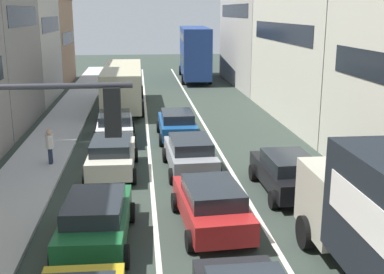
% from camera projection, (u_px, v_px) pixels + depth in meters
% --- Properties ---
extents(sidewalk_left, '(2.60, 64.00, 0.14)m').
position_uv_depth(sidewalk_left, '(58.00, 131.00, 27.37)').
color(sidewalk_left, '#B5B5B5').
rests_on(sidewalk_left, ground).
extents(lane_stripe_left, '(0.16, 60.00, 0.01)m').
position_uv_depth(lane_stripe_left, '(147.00, 130.00, 27.91)').
color(lane_stripe_left, silver).
rests_on(lane_stripe_left, ground).
extents(lane_stripe_right, '(0.16, 60.00, 0.01)m').
position_uv_depth(lane_stripe_right, '(206.00, 128.00, 28.26)').
color(lane_stripe_right, silver).
rests_on(lane_stripe_right, ground).
extents(building_row_right, '(7.20, 43.90, 12.32)m').
position_uv_depth(building_row_right, '(326.00, 32.00, 31.33)').
color(building_row_right, '#B2ADA3').
rests_on(building_row_right, ground).
extents(traffic_light_pole, '(3.58, 0.38, 5.50)m').
position_uv_depth(traffic_light_pole, '(3.00, 179.00, 8.36)').
color(traffic_light_pole, '#2D2D33').
rests_on(traffic_light_pole, ground).
extents(sedan_centre_lane_second, '(2.30, 4.41, 1.49)m').
position_uv_depth(sedan_centre_lane_second, '(211.00, 204.00, 15.14)').
color(sedan_centre_lane_second, '#A51E1E').
rests_on(sedan_centre_lane_second, ground).
extents(wagon_left_lane_second, '(2.21, 4.37, 1.49)m').
position_uv_depth(wagon_left_lane_second, '(96.00, 219.00, 14.07)').
color(wagon_left_lane_second, '#19592D').
rests_on(wagon_left_lane_second, ground).
extents(hatchback_centre_lane_third, '(2.19, 4.36, 1.49)m').
position_uv_depth(hatchback_centre_lane_third, '(190.00, 153.00, 20.52)').
color(hatchback_centre_lane_third, gray).
rests_on(hatchback_centre_lane_third, ground).
extents(sedan_left_lane_third, '(2.13, 4.34, 1.49)m').
position_uv_depth(sedan_left_lane_third, '(112.00, 155.00, 20.30)').
color(sedan_left_lane_third, beige).
rests_on(sedan_left_lane_third, ground).
extents(coupe_centre_lane_fourth, '(2.07, 4.31, 1.49)m').
position_uv_depth(coupe_centre_lane_fourth, '(177.00, 124.00, 25.84)').
color(coupe_centre_lane_fourth, '#194C8C').
rests_on(coupe_centre_lane_fourth, ground).
extents(sedan_left_lane_fourth, '(2.18, 4.36, 1.49)m').
position_uv_depth(sedan_left_lane_fourth, '(115.00, 126.00, 25.49)').
color(sedan_left_lane_fourth, silver).
rests_on(sedan_left_lane_fourth, ground).
extents(sedan_right_lane_behind_truck, '(2.10, 4.32, 1.49)m').
position_uv_depth(sedan_right_lane_behind_truck, '(287.00, 172.00, 18.11)').
color(sedan_right_lane_behind_truck, black).
rests_on(sedan_right_lane_behind_truck, ground).
extents(bus_mid_queue_primary, '(2.82, 10.51, 2.90)m').
position_uv_depth(bus_mid_queue_primary, '(123.00, 83.00, 33.76)').
color(bus_mid_queue_primary, '#BFB793').
rests_on(bus_mid_queue_primary, ground).
extents(bus_far_queue_secondary, '(3.20, 10.61, 5.06)m').
position_uv_depth(bus_far_queue_secondary, '(195.00, 51.00, 47.51)').
color(bus_far_queue_secondary, navy).
rests_on(bus_far_queue_secondary, ground).
extents(pedestrian_mid_sidewalk, '(0.34, 0.54, 1.66)m').
position_uv_depth(pedestrian_mid_sidewalk, '(50.00, 146.00, 21.17)').
color(pedestrian_mid_sidewalk, '#262D47').
rests_on(pedestrian_mid_sidewalk, ground).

